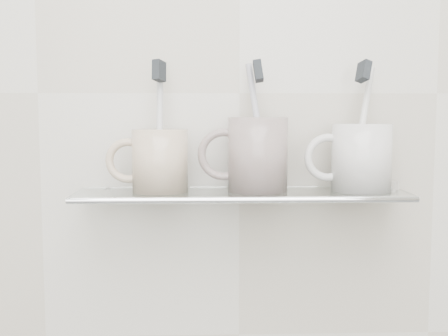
{
  "coord_description": "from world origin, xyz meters",
  "views": [
    {
      "loc": [
        -0.05,
        0.2,
        1.22
      ],
      "look_at": [
        -0.03,
        1.04,
        1.14
      ],
      "focal_mm": 45.0,
      "sensor_mm": 36.0,
      "label": 1
    }
  ],
  "objects_px": {
    "mug_center": "(258,154)",
    "shelf_glass": "(242,194)",
    "mug_right": "(361,157)",
    "mug_left": "(160,161)"
  },
  "relations": [
    {
      "from": "mug_right",
      "to": "mug_left",
      "type": "bearing_deg",
      "value": -166.07
    },
    {
      "from": "mug_right",
      "to": "mug_center",
      "type": "bearing_deg",
      "value": -166.07
    },
    {
      "from": "mug_center",
      "to": "shelf_glass",
      "type": "bearing_deg",
      "value": -171.04
    },
    {
      "from": "mug_left",
      "to": "mug_center",
      "type": "relative_size",
      "value": 0.84
    },
    {
      "from": "mug_center",
      "to": "mug_right",
      "type": "bearing_deg",
      "value": -2.55
    },
    {
      "from": "mug_left",
      "to": "mug_right",
      "type": "xyz_separation_m",
      "value": [
        0.31,
        0.0,
        0.0
      ]
    },
    {
      "from": "shelf_glass",
      "to": "mug_center",
      "type": "height_order",
      "value": "mug_center"
    },
    {
      "from": "mug_left",
      "to": "mug_center",
      "type": "xyz_separation_m",
      "value": [
        0.15,
        0.0,
        0.01
      ]
    },
    {
      "from": "mug_left",
      "to": "mug_right",
      "type": "bearing_deg",
      "value": 18.68
    },
    {
      "from": "mug_center",
      "to": "mug_right",
      "type": "distance_m",
      "value": 0.16
    }
  ]
}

